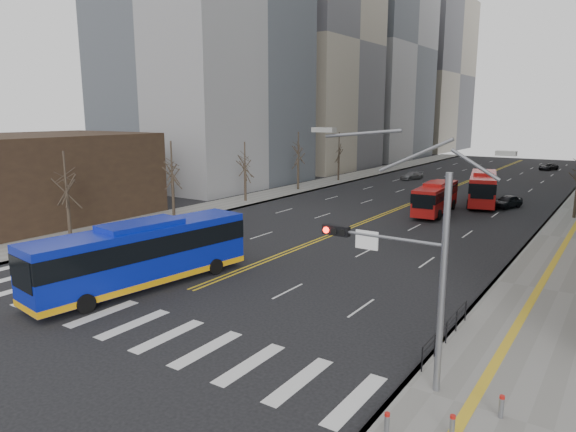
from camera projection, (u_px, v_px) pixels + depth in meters
The scene contains 17 objects.
ground at pixel (118, 319), 25.19m from camera, with size 220.00×220.00×0.00m, color black.
sidewalk_left at pixel (311, 186), 70.78m from camera, with size 5.00×130.00×0.15m, color slate.
crosswalk at pixel (118, 319), 25.18m from camera, with size 26.70×4.00×0.01m.
centerline at pixel (452, 187), 69.85m from camera, with size 0.55×100.00×0.01m.
office_towers at pixel (491, 17), 76.05m from camera, with size 83.00×134.00×58.00m.
storefront at pixel (42, 177), 48.40m from camera, with size 14.00×18.00×8.00m.
signal_mast at pixel (404, 258), 18.29m from camera, with size 5.37×0.37×9.39m.
pedestrian_railing at pixel (446, 329), 22.04m from camera, with size 0.06×6.06×1.02m.
bollards at pixel (448, 419), 16.01m from camera, with size 2.87×3.17×0.78m.
street_trees at pixel (334, 160), 56.23m from camera, with size 35.20×47.20×7.60m.
blue_bus at pixel (142, 253), 29.53m from camera, with size 4.59×13.58×3.85m.
red_bus_near at pixel (436, 196), 51.33m from camera, with size 3.18×10.10×3.19m.
red_bus_far at pixel (483, 186), 56.77m from camera, with size 5.14×11.75×3.62m.
car_white at pixel (74, 245), 36.80m from camera, with size 1.37×3.93×1.29m, color silver.
car_dark_mid at pixel (507, 202), 54.60m from camera, with size 1.61×4.01×1.37m, color black.
car_silver at pixel (412, 176), 78.10m from camera, with size 1.64×4.02×1.17m, color gray.
car_dark_far at pixel (548, 167), 90.88m from camera, with size 1.91×4.14×1.15m, color black.
Camera 1 is at (20.22, -14.93, 9.91)m, focal length 32.00 mm.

